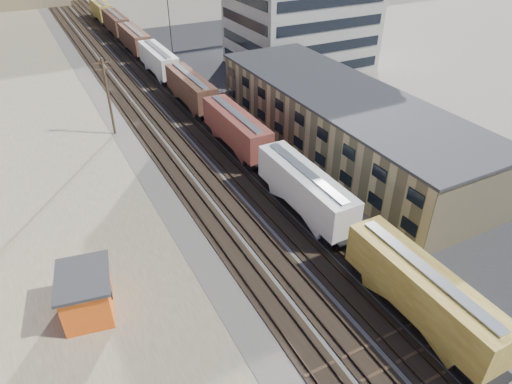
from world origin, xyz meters
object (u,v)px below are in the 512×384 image
maintenance_shed (86,294)px  parked_car_blue (327,86)px  utility_pole_north (108,95)px  freight_train (173,73)px

maintenance_shed → parked_car_blue: 51.96m
utility_pole_north → freight_train: bearing=43.4°
maintenance_shed → parked_car_blue: size_ratio=0.97×
maintenance_shed → parked_car_blue: (42.56, 29.78, -1.05)m
freight_train → maintenance_shed: (-21.10, -41.37, -0.96)m
freight_train → maintenance_shed: bearing=-117.0°
utility_pole_north → parked_car_blue: 34.06m
utility_pole_north → maintenance_shed: utility_pole_north is taller
freight_train → parked_car_blue: size_ratio=21.24×
utility_pole_north → parked_car_blue: bearing=0.1°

